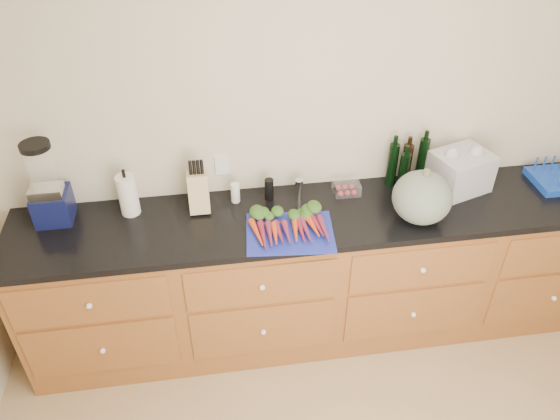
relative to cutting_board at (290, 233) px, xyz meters
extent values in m
cube|color=beige|center=(0.28, 0.48, 0.35)|extent=(4.10, 0.05, 2.60)
cube|color=brown|center=(0.28, 0.16, -0.50)|extent=(3.60, 0.60, 0.90)
cube|color=brown|center=(-1.07, -0.15, -0.23)|extent=(0.82, 0.01, 0.28)
sphere|color=white|center=(-1.07, -0.16, -0.23)|extent=(0.03, 0.03, 0.03)
cube|color=brown|center=(-1.07, -0.15, -0.59)|extent=(0.82, 0.01, 0.38)
sphere|color=white|center=(-1.07, -0.16, -0.59)|extent=(0.03, 0.03, 0.03)
cube|color=brown|center=(-0.17, -0.15, -0.23)|extent=(0.82, 0.01, 0.28)
sphere|color=white|center=(-0.17, -0.16, -0.23)|extent=(0.03, 0.03, 0.03)
cube|color=brown|center=(-0.17, -0.15, -0.59)|extent=(0.82, 0.01, 0.38)
sphere|color=white|center=(-0.17, -0.16, -0.59)|extent=(0.03, 0.03, 0.03)
cube|color=brown|center=(0.73, -0.15, -0.23)|extent=(0.82, 0.01, 0.28)
sphere|color=white|center=(0.73, -0.16, -0.23)|extent=(0.03, 0.03, 0.03)
cube|color=brown|center=(0.73, -0.15, -0.59)|extent=(0.82, 0.01, 0.38)
sphere|color=white|center=(0.73, -0.16, -0.59)|extent=(0.03, 0.03, 0.03)
cube|color=brown|center=(1.63, -0.15, -0.59)|extent=(0.82, 0.01, 0.38)
sphere|color=white|center=(1.63, -0.16, -0.59)|extent=(0.03, 0.03, 0.03)
cube|color=black|center=(0.28, 0.16, -0.03)|extent=(3.64, 0.62, 0.04)
cube|color=#1B28A1|center=(0.00, 0.00, 0.00)|extent=(0.50, 0.39, 0.01)
cone|color=#E44A1A|center=(-0.18, -0.02, 0.03)|extent=(0.04, 0.19, 0.04)
cone|color=maroon|center=(-0.15, -0.02, 0.03)|extent=(0.04, 0.19, 0.04)
cone|color=maroon|center=(-0.12, -0.02, 0.03)|extent=(0.04, 0.19, 0.04)
cone|color=#E44A1A|center=(-0.09, -0.02, 0.03)|extent=(0.04, 0.19, 0.04)
cone|color=maroon|center=(-0.06, -0.02, 0.03)|extent=(0.04, 0.19, 0.04)
cone|color=maroon|center=(-0.03, -0.02, 0.03)|extent=(0.04, 0.19, 0.04)
ellipsoid|color=#28521B|center=(-0.10, 0.12, 0.03)|extent=(0.19, 0.11, 0.06)
cone|color=#E44A1A|center=(0.03, -0.02, 0.03)|extent=(0.04, 0.19, 0.04)
cone|color=maroon|center=(0.06, -0.02, 0.03)|extent=(0.04, 0.19, 0.04)
cone|color=maroon|center=(0.09, -0.02, 0.03)|extent=(0.04, 0.19, 0.04)
cone|color=#E44A1A|center=(0.12, -0.02, 0.03)|extent=(0.04, 0.19, 0.04)
cone|color=maroon|center=(0.15, -0.02, 0.03)|extent=(0.04, 0.19, 0.04)
cone|color=maroon|center=(0.18, -0.02, 0.03)|extent=(0.04, 0.19, 0.04)
ellipsoid|color=#28521B|center=(0.10, 0.12, 0.03)|extent=(0.19, 0.11, 0.06)
ellipsoid|color=#596B5A|center=(0.73, 0.02, 0.14)|extent=(0.32, 0.32, 0.29)
cube|color=#0D1240|center=(-1.26, 0.32, 0.08)|extent=(0.19, 0.19, 0.18)
cube|color=silver|center=(-1.26, 0.29, 0.20)|extent=(0.17, 0.11, 0.06)
cylinder|color=white|center=(-1.26, 0.32, 0.32)|extent=(0.15, 0.15, 0.25)
cylinder|color=black|center=(-1.26, 0.32, 0.46)|extent=(0.15, 0.15, 0.03)
cylinder|color=white|center=(-0.86, 0.32, 0.11)|extent=(0.11, 0.11, 0.24)
cube|color=#D1B77A|center=(-0.47, 0.30, 0.11)|extent=(0.11, 0.11, 0.23)
cylinder|color=white|center=(-0.26, 0.34, 0.05)|extent=(0.05, 0.05, 0.12)
cylinder|color=black|center=(-0.07, 0.34, 0.06)|extent=(0.05, 0.05, 0.13)
cylinder|color=white|center=(0.11, 0.34, 0.05)|extent=(0.05, 0.05, 0.11)
cube|color=white|center=(0.39, 0.33, 0.03)|extent=(0.15, 0.12, 0.07)
cylinder|color=black|center=(0.68, 0.38, 0.13)|extent=(0.06, 0.06, 0.27)
cylinder|color=black|center=(0.77, 0.39, 0.12)|extent=(0.06, 0.06, 0.26)
cylinder|color=black|center=(0.86, 0.38, 0.14)|extent=(0.06, 0.06, 0.29)
cylinder|color=black|center=(0.73, 0.33, 0.11)|extent=(0.06, 0.06, 0.24)
camera|label=1|loc=(-0.39, -2.23, 1.86)|focal=35.00mm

